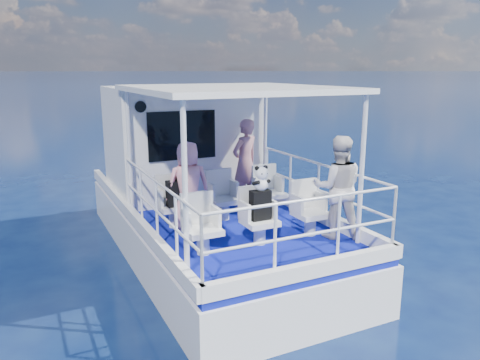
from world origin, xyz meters
The scene contains 20 objects.
ground centered at (0.00, 0.00, 0.00)m, with size 2000.00×2000.00×0.00m, color #08163E.
hull centered at (0.00, 1.00, 0.00)m, with size 3.00×7.00×1.60m, color white.
deck centered at (0.00, 1.00, 0.85)m, with size 2.90×6.90×0.10m, color #091183.
cabin centered at (0.00, 2.30, 2.00)m, with size 2.85×2.00×2.20m, color white.
canopy centered at (0.00, -0.20, 3.14)m, with size 3.00×3.20×0.08m, color white.
canopy_posts centered at (0.00, -0.25, 2.00)m, with size 2.77×2.97×2.20m.
railings centered at (0.00, -0.58, 1.40)m, with size 2.84×3.59×1.00m, color white, non-canonical shape.
seat_port_fwd centered at (-0.90, 0.20, 1.09)m, with size 0.48×0.46×0.38m, color silver.
seat_center_fwd centered at (0.00, 0.20, 1.09)m, with size 0.48×0.46×0.38m, color silver.
seat_stbd_fwd centered at (0.90, 0.20, 1.09)m, with size 0.48×0.46×0.38m, color silver.
seat_port_aft centered at (-0.90, -1.10, 1.09)m, with size 0.48×0.46×0.38m, color silver.
seat_center_aft centered at (0.00, -1.10, 1.09)m, with size 0.48×0.46×0.38m, color silver.
seat_stbd_aft centered at (0.90, -1.10, 1.09)m, with size 0.48×0.46×0.38m, color silver.
passenger_port_fwd centered at (-0.70, 0.02, 1.62)m, with size 0.54×0.38×1.43m, color pink.
passenger_stbd_fwd centered at (0.76, 0.92, 1.72)m, with size 0.60×0.39×1.64m, color #C68086.
passenger_stbd_aft centered at (1.22, -1.34, 1.69)m, with size 0.77×0.60×1.58m, color silver.
backpack_port centered at (-0.87, 0.12, 1.49)m, with size 0.32×0.18×0.42m, color black.
backpack_center centered at (0.00, -1.10, 1.50)m, with size 0.29×0.17×0.44m, color black.
compact_camera centered at (-0.87, 0.14, 1.73)m, with size 0.10×0.06×0.06m, color black.
panda centered at (0.01, -1.11, 1.90)m, with size 0.24×0.20×0.37m, color white, non-canonical shape.
Camera 1 is at (-3.13, -6.88, 3.43)m, focal length 35.00 mm.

